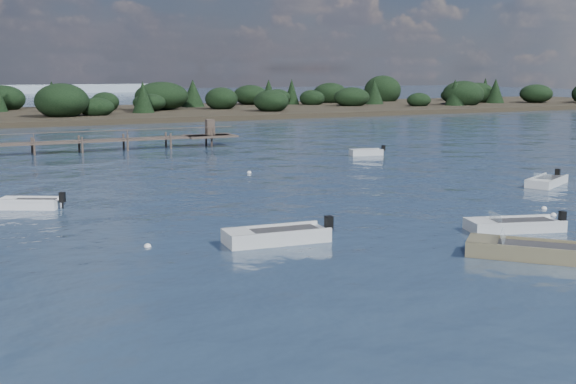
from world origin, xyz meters
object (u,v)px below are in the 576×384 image
dinghy_mid_white_a (514,227)px  dinghy_mid_white_b (547,183)px  tender_far_grey_b (366,154)px  dinghy_mid_grey (276,238)px  tender_far_grey (30,205)px  dinghy_near_olive (530,253)px

dinghy_mid_white_a → dinghy_mid_white_b: 15.30m
tender_far_grey_b → dinghy_mid_grey: dinghy_mid_grey is taller
dinghy_mid_white_b → dinghy_mid_grey: (-23.34, -6.85, 0.03)m
tender_far_grey → dinghy_mid_grey: size_ratio=0.70×
tender_far_grey_b → dinghy_mid_white_a: 31.17m
tender_far_grey_b → dinghy_mid_white_b: (1.96, -19.90, -0.01)m
tender_far_grey_b → dinghy_mid_white_a: dinghy_mid_white_a is taller
dinghy_mid_grey → dinghy_mid_white_b: bearing=16.4°
tender_far_grey → dinghy_mid_grey: dinghy_mid_grey is taller
dinghy_mid_white_b → dinghy_mid_grey: size_ratio=0.87×
dinghy_near_olive → tender_far_grey: bearing=130.8°
tender_far_grey_b → dinghy_mid_white_a: size_ratio=0.66×
tender_far_grey_b → dinghy_mid_white_b: size_ratio=0.74×
tender_far_grey → tender_far_grey_b: tender_far_grey is taller
dinghy_mid_white_b → dinghy_mid_grey: 24.32m
tender_far_grey → tender_far_grey_b: bearing=23.7°
dinghy_near_olive → tender_far_grey_b: bearing=69.0°
tender_far_grey_b → dinghy_near_olive: dinghy_near_olive is taller
dinghy_mid_white_a → dinghy_mid_grey: (-11.48, 2.81, 0.03)m
dinghy_mid_grey → tender_far_grey_b: bearing=51.4°
dinghy_mid_white_a → dinghy_mid_white_b: size_ratio=1.12×
tender_far_grey_b → dinghy_mid_white_a: (-9.89, -29.56, -0.01)m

